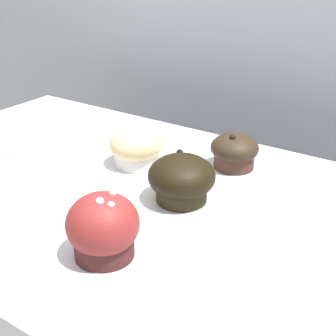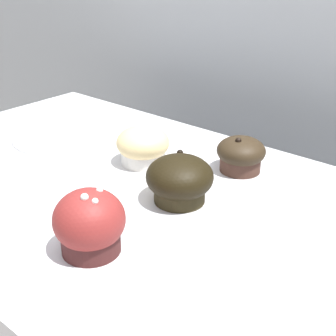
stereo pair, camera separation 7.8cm
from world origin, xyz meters
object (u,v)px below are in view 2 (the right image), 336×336
muffin_front_left (241,154)px  serving_plate (59,137)px  muffin_front_center (143,146)px  muffin_back_left (180,180)px  muffin_back_right (90,224)px

muffin_front_left → serving_plate: size_ratio=0.46×
muffin_front_center → muffin_back_left: (0.15, -0.07, 0.00)m
muffin_back_left → muffin_front_left: (0.01, 0.16, -0.01)m
serving_plate → muffin_front_left: bearing=17.1°
muffin_front_left → serving_plate: bearing=-162.9°
muffin_back_left → serving_plate: size_ratio=0.56×
muffin_back_left → muffin_back_right: muffin_back_right is taller
muffin_front_center → muffin_back_left: muffin_back_left is taller
muffin_back_left → muffin_front_left: bearing=85.0°
muffin_front_center → muffin_back_right: bearing=-61.0°
muffin_back_right → muffin_front_left: size_ratio=1.09×
muffin_back_left → muffin_front_left: 0.16m
muffin_front_left → serving_plate: 0.41m
muffin_front_center → serving_plate: size_ratio=0.51×
muffin_back_left → muffin_back_right: 0.19m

